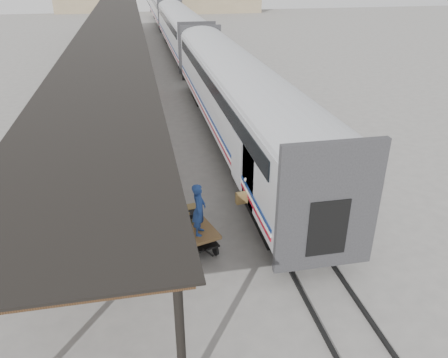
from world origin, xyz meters
name	(u,v)px	position (x,y,z in m)	size (l,w,h in m)	color
ground	(198,226)	(0.00, 0.00, 0.00)	(160.00, 160.00, 0.00)	slate
train	(181,28)	(3.19, 33.79, 2.69)	(3.45, 76.01, 4.01)	silver
canopy	(112,29)	(-3.40, 24.00, 4.00)	(4.90, 64.30, 4.15)	#422B19
rails	(182,54)	(3.20, 34.00, 0.06)	(1.54, 150.00, 0.12)	black
baggage_cart	(190,228)	(-0.44, -1.10, 0.65)	(1.87, 2.65, 0.86)	brown
suitcase_stack	(183,215)	(-0.63, -0.80, 1.05)	(1.23, 1.35, 0.59)	#37373A
luggage_tug	(143,88)	(-1.43, 18.27, 0.58)	(0.96, 1.48, 1.27)	maroon
porter	(199,209)	(-0.19, -1.75, 1.75)	(0.65, 0.43, 1.79)	navy
pedestrian	(106,117)	(-3.72, 11.17, 0.83)	(0.98, 0.41, 1.67)	black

